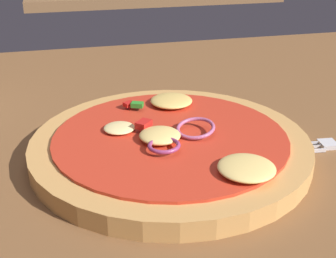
# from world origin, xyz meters

# --- Properties ---
(dining_table) EXTENTS (1.38, 0.97, 0.03)m
(dining_table) POSITION_xyz_m (0.00, 0.00, 0.02)
(dining_table) COLOR brown
(dining_table) RESTS_ON ground
(pizza) EXTENTS (0.29, 0.29, 0.03)m
(pizza) POSITION_xyz_m (0.00, 0.02, 0.04)
(pizza) COLOR tan
(pizza) RESTS_ON dining_table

